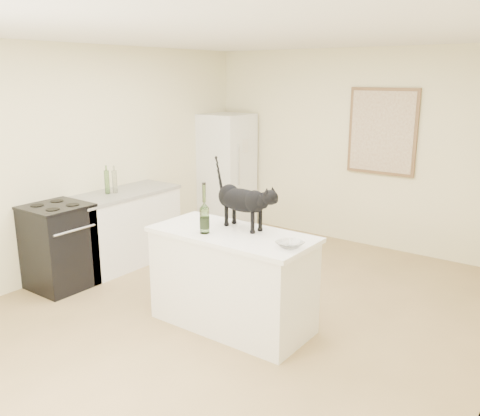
% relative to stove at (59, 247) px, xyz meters
% --- Properties ---
extents(floor, '(5.50, 5.50, 0.00)m').
position_rel_stove_xyz_m(floor, '(1.95, 0.60, -0.45)').
color(floor, tan).
rests_on(floor, ground).
extents(ceiling, '(5.50, 5.50, 0.00)m').
position_rel_stove_xyz_m(ceiling, '(1.95, 0.60, 2.15)').
color(ceiling, white).
rests_on(ceiling, ground).
extents(wall_back, '(4.50, 0.00, 4.50)m').
position_rel_stove_xyz_m(wall_back, '(1.95, 3.35, 0.85)').
color(wall_back, beige).
rests_on(wall_back, ground).
extents(wall_left, '(0.00, 5.50, 5.50)m').
position_rel_stove_xyz_m(wall_left, '(-0.30, 0.60, 0.85)').
color(wall_left, beige).
rests_on(wall_left, ground).
extents(island_base, '(1.44, 0.67, 0.86)m').
position_rel_stove_xyz_m(island_base, '(2.05, 0.40, -0.02)').
color(island_base, white).
rests_on(island_base, floor).
extents(island_top, '(1.50, 0.70, 0.04)m').
position_rel_stove_xyz_m(island_top, '(2.05, 0.40, 0.43)').
color(island_top, white).
rests_on(island_top, island_base).
extents(left_cabinets, '(0.60, 1.40, 0.86)m').
position_rel_stove_xyz_m(left_cabinets, '(0.00, 0.90, -0.02)').
color(left_cabinets, white).
rests_on(left_cabinets, floor).
extents(left_countertop, '(0.62, 1.44, 0.04)m').
position_rel_stove_xyz_m(left_countertop, '(0.00, 0.90, 0.43)').
color(left_countertop, gray).
rests_on(left_countertop, left_cabinets).
extents(stove, '(0.60, 0.60, 0.90)m').
position_rel_stove_xyz_m(stove, '(0.00, 0.00, 0.00)').
color(stove, black).
rests_on(stove, floor).
extents(fridge, '(0.68, 0.68, 1.70)m').
position_rel_stove_xyz_m(fridge, '(0.00, 2.95, 0.40)').
color(fridge, white).
rests_on(fridge, floor).
extents(artwork_frame, '(0.90, 0.03, 1.10)m').
position_rel_stove_xyz_m(artwork_frame, '(2.25, 3.32, 1.10)').
color(artwork_frame, brown).
rests_on(artwork_frame, wall_back).
extents(artwork_canvas, '(0.82, 0.00, 1.02)m').
position_rel_stove_xyz_m(artwork_canvas, '(2.25, 3.30, 1.10)').
color(artwork_canvas, beige).
rests_on(artwork_canvas, wall_back).
extents(black_cat, '(0.69, 0.29, 0.47)m').
position_rel_stove_xyz_m(black_cat, '(2.04, 0.56, 0.68)').
color(black_cat, black).
rests_on(black_cat, island_top).
extents(wine_bottle, '(0.09, 0.09, 0.40)m').
position_rel_stove_xyz_m(wine_bottle, '(1.87, 0.24, 0.65)').
color(wine_bottle, '#3C6127').
rests_on(wine_bottle, island_top).
extents(glass_bowl, '(0.25, 0.25, 0.05)m').
position_rel_stove_xyz_m(glass_bowl, '(2.68, 0.34, 0.48)').
color(glass_bowl, silver).
rests_on(glass_bowl, island_top).
extents(fridge_paper, '(0.05, 0.14, 0.19)m').
position_rel_stove_xyz_m(fridge_paper, '(0.34, 2.93, 0.81)').
color(fridge_paper, beige).
rests_on(fridge_paper, fridge).
extents(counter_bottle_cluster, '(0.09, 0.15, 0.28)m').
position_rel_stove_xyz_m(counter_bottle_cluster, '(-0.04, 0.79, 0.59)').
color(counter_bottle_cluster, gray).
rests_on(counter_bottle_cluster, left_countertop).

